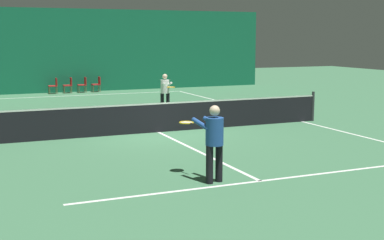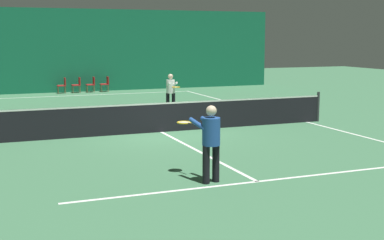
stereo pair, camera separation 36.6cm
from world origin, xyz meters
TOP-DOWN VIEW (x-y plane):
  - ground_plane at (0.00, 0.00)m, footprint 60.00×60.00m
  - backdrop_curtain at (0.00, 13.89)m, footprint 23.00×0.12m
  - court_line_baseline_far at (0.00, 11.90)m, footprint 11.00×0.10m
  - court_line_service_far at (0.00, 6.40)m, footprint 8.25×0.10m
  - court_line_service_near at (0.00, -6.40)m, footprint 8.25×0.10m
  - court_line_sideline_right at (5.50, 0.00)m, footprint 0.10×23.80m
  - court_line_centre at (0.00, 0.00)m, footprint 0.10×12.80m
  - tennis_net at (0.00, 0.00)m, footprint 12.00×0.10m
  - player_near at (-0.95, -6.07)m, footprint 0.66×1.38m
  - player_far at (1.88, 4.42)m, footprint 0.49×1.32m
  - courtside_chair_0 at (-1.18, 13.34)m, footprint 0.44×0.44m
  - courtside_chair_1 at (-0.40, 13.34)m, footprint 0.44×0.44m
  - courtside_chair_2 at (0.39, 13.34)m, footprint 0.44×0.44m
  - courtside_chair_3 at (1.17, 13.34)m, footprint 0.44×0.44m

SIDE VIEW (x-z plane):
  - ground_plane at x=0.00m, z-range 0.00..0.00m
  - court_line_baseline_far at x=0.00m, z-range 0.00..0.00m
  - court_line_service_far at x=0.00m, z-range 0.00..0.00m
  - court_line_service_near at x=0.00m, z-range 0.00..0.00m
  - court_line_sideline_right at x=5.50m, z-range 0.00..0.00m
  - court_line_centre at x=0.00m, z-range 0.00..0.00m
  - courtside_chair_0 at x=-1.18m, z-range 0.07..0.91m
  - courtside_chair_1 at x=-0.40m, z-range 0.07..0.91m
  - courtside_chair_2 at x=0.39m, z-range 0.07..0.91m
  - courtside_chair_3 at x=1.17m, z-range 0.07..0.91m
  - tennis_net at x=0.00m, z-range -0.02..1.05m
  - player_far at x=1.88m, z-range 0.13..1.66m
  - player_near at x=-0.95m, z-range 0.14..1.77m
  - backdrop_curtain at x=0.00m, z-range 0.00..4.56m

